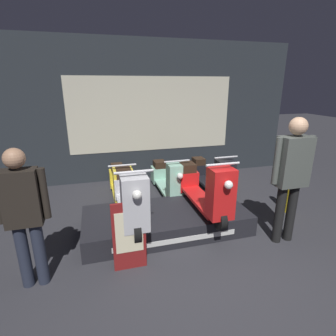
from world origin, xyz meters
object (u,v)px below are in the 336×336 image
at_px(scooter_backrow_1, 168,180).
at_px(price_sign_board, 129,236).
at_px(scooter_display_right, 203,188).
at_px(street_bollard, 291,189).
at_px(person_left_browsing, 24,212).
at_px(scooter_display_left, 129,196).
at_px(person_right_browsing, 292,171).
at_px(scooter_backrow_0, 121,185).
at_px(scooter_backrow_2, 211,176).

relative_size(scooter_backrow_1, price_sign_board, 1.93).
height_order(scooter_display_right, street_bollard, scooter_display_right).
relative_size(scooter_display_right, person_left_browsing, 1.08).
distance_m(scooter_display_right, scooter_backrow_1, 1.38).
bearing_deg(scooter_display_left, person_right_browsing, -17.46).
bearing_deg(scooter_backrow_1, scooter_backrow_0, 180.00).
bearing_deg(price_sign_board, scooter_backrow_2, 45.31).
relative_size(scooter_display_left, scooter_backrow_0, 1.00).
distance_m(scooter_display_right, scooter_backrow_2, 1.56).
xyz_separation_m(person_right_browsing, price_sign_board, (-2.26, -0.03, -0.63)).
height_order(scooter_backrow_2, price_sign_board, scooter_backrow_2).
relative_size(scooter_display_right, scooter_backrow_2, 1.00).
bearing_deg(scooter_backrow_1, person_left_browsing, -136.98).
xyz_separation_m(scooter_backrow_0, price_sign_board, (-0.09, -2.03, 0.10)).
distance_m(scooter_backrow_0, person_right_browsing, 3.04).
xyz_separation_m(scooter_display_left, person_left_browsing, (-1.20, -0.68, 0.26)).
xyz_separation_m(scooter_backrow_2, person_left_browsing, (-3.11, -2.00, 0.57)).
xyz_separation_m(person_left_browsing, street_bollard, (4.07, 0.73, -0.48)).
bearing_deg(price_sign_board, scooter_backrow_0, 87.44).
bearing_deg(street_bollard, scooter_display_right, -178.31).
distance_m(scooter_backrow_2, person_right_browsing, 2.15).
relative_size(scooter_backrow_0, person_right_browsing, 0.96).
bearing_deg(scooter_backrow_2, scooter_display_right, -119.74).
xyz_separation_m(scooter_backrow_1, person_right_browsing, (1.21, -2.00, 0.73)).
bearing_deg(street_bollard, scooter_backrow_0, 156.14).
xyz_separation_m(scooter_display_right, scooter_backrow_2, (0.76, 1.32, -0.32)).
relative_size(scooter_display_left, scooter_backrow_2, 1.00).
distance_m(scooter_display_left, person_right_browsing, 2.30).
relative_size(scooter_display_right, street_bollard, 1.93).
xyz_separation_m(scooter_backrow_1, street_bollard, (1.92, -1.27, 0.10)).
distance_m(person_left_browsing, price_sign_board, 1.20).
relative_size(scooter_display_left, person_right_browsing, 0.96).
height_order(scooter_display_left, scooter_display_right, same).
bearing_deg(price_sign_board, scooter_display_left, 81.80).
bearing_deg(scooter_backrow_2, scooter_backrow_0, 180.00).
xyz_separation_m(scooter_display_right, street_bollard, (1.72, 0.05, -0.22)).
bearing_deg(scooter_backrow_0, person_right_browsing, -42.70).
height_order(scooter_backrow_0, person_right_browsing, person_right_browsing).
relative_size(scooter_backrow_2, person_right_browsing, 0.96).
height_order(scooter_backrow_0, scooter_backrow_2, same).
bearing_deg(scooter_backrow_0, scooter_backrow_1, 0.00).
bearing_deg(person_left_browsing, scooter_backrow_0, 59.32).
bearing_deg(scooter_display_left, street_bollard, 1.01).
bearing_deg(street_bollard, price_sign_board, -165.72).
relative_size(scooter_backrow_1, person_left_browsing, 1.08).
bearing_deg(street_bollard, person_right_browsing, -134.13).
bearing_deg(scooter_backrow_1, scooter_display_right, -81.34).
height_order(scooter_display_left, person_right_browsing, person_right_browsing).
distance_m(scooter_backrow_1, person_left_browsing, 2.99).
bearing_deg(street_bollard, scooter_display_left, -178.99).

